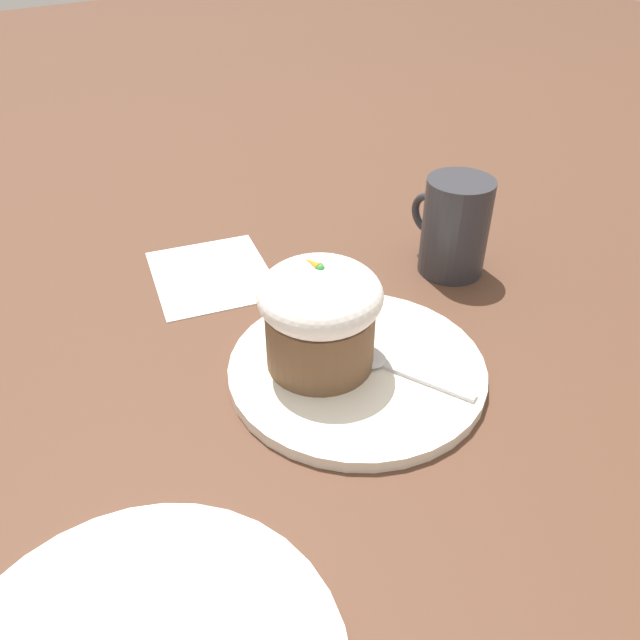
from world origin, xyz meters
TOP-DOWN VIEW (x-y plane):
  - ground_plane at (0.00, 0.00)m, footprint 4.00×4.00m
  - dessert_plate at (0.00, 0.00)m, footprint 0.23×0.23m
  - carrot_cake at (0.02, 0.02)m, footprint 0.11×0.11m
  - spoon at (-0.01, -0.02)m, footprint 0.13×0.06m
  - coffee_cup at (0.07, -0.20)m, footprint 0.10×0.07m
  - paper_napkin at (0.23, 0.02)m, footprint 0.18×0.16m

SIDE VIEW (x-z plane):
  - ground_plane at x=0.00m, z-range 0.00..0.00m
  - paper_napkin at x=0.23m, z-range 0.00..0.00m
  - dessert_plate at x=0.00m, z-range 0.00..0.01m
  - spoon at x=-0.01m, z-range 0.01..0.02m
  - coffee_cup at x=0.07m, z-range 0.00..0.11m
  - carrot_cake at x=0.02m, z-range 0.01..0.11m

